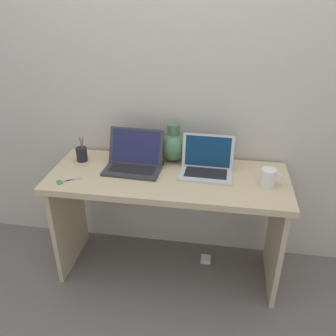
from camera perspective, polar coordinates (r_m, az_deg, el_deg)
name	(u,v)px	position (r m, az deg, el deg)	size (l,w,h in m)	color
ground_plane	(168,268)	(2.59, 0.00, -15.88)	(6.00, 6.00, 0.00)	slate
back_wall	(176,88)	(2.27, 1.30, 12.73)	(4.40, 0.04, 2.40)	beige
desk	(168,198)	(2.23, 0.00, -4.89)	(1.45, 0.56, 0.75)	#D1B78C
laptop_left	(135,158)	(2.22, -5.42, 1.55)	(0.36, 0.26, 0.23)	#333338
laptop_right	(207,163)	(2.17, 6.26, 0.77)	(0.32, 0.23, 0.22)	silver
green_vase	(173,146)	(2.30, 0.86, 3.64)	(0.20, 0.20, 0.25)	#47704C
coffee_mug	(269,178)	(2.09, 15.90, -1.52)	(0.13, 0.09, 0.11)	white
pen_cup	(82,154)	(2.37, -13.73, 2.23)	(0.07, 0.07, 0.17)	black
scissors	(64,181)	(2.16, -16.35, -2.06)	(0.14, 0.11, 0.01)	#B7B7BC
power_brick	(206,259)	(2.65, 6.11, -14.40)	(0.07, 0.07, 0.03)	white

